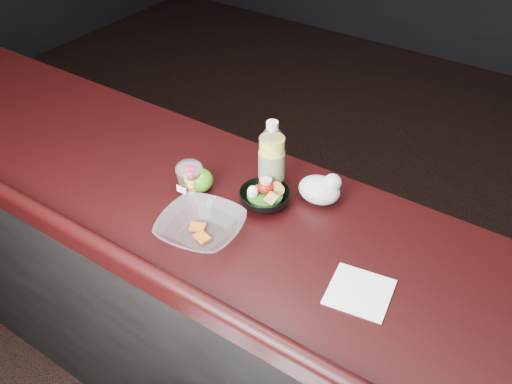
# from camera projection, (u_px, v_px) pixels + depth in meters

# --- Properties ---
(counter) EXTENTS (4.06, 0.71, 1.02)m
(counter) POSITION_uv_depth(u_px,v_px,m) (246.00, 323.00, 2.05)
(counter) COLOR black
(counter) RESTS_ON ground
(lemonade_bottle) EXTENTS (0.08, 0.08, 0.25)m
(lemonade_bottle) POSITION_uv_depth(u_px,v_px,m) (272.00, 162.00, 1.78)
(lemonade_bottle) COLOR #E2EE3D
(lemonade_bottle) RESTS_ON counter
(fruit_cup) EXTENTS (0.09, 0.09, 0.12)m
(fruit_cup) POSITION_uv_depth(u_px,v_px,m) (190.00, 178.00, 1.79)
(fruit_cup) COLOR white
(fruit_cup) RESTS_ON counter
(green_apple) EXTENTS (0.08, 0.08, 0.09)m
(green_apple) POSITION_uv_depth(u_px,v_px,m) (200.00, 180.00, 1.82)
(green_apple) COLOR #26850F
(green_apple) RESTS_ON counter
(plastic_bag) EXTENTS (0.14, 0.11, 0.10)m
(plastic_bag) POSITION_uv_depth(u_px,v_px,m) (321.00, 189.00, 1.77)
(plastic_bag) COLOR silver
(plastic_bag) RESTS_ON counter
(snack_bowl) EXTENTS (0.18, 0.18, 0.09)m
(snack_bowl) POSITION_uv_depth(u_px,v_px,m) (265.00, 197.00, 1.77)
(snack_bowl) COLOR black
(snack_bowl) RESTS_ON counter
(takeout_bowl) EXTENTS (0.28, 0.28, 0.06)m
(takeout_bowl) POSITION_uv_depth(u_px,v_px,m) (201.00, 228.00, 1.65)
(takeout_bowl) COLOR silver
(takeout_bowl) RESTS_ON counter
(paper_napkin) EXTENTS (0.18, 0.18, 0.00)m
(paper_napkin) POSITION_uv_depth(u_px,v_px,m) (360.00, 292.00, 1.49)
(paper_napkin) COLOR white
(paper_napkin) RESTS_ON counter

